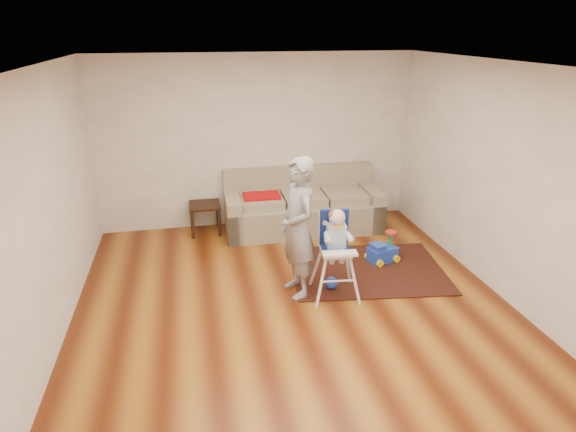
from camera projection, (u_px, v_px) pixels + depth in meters
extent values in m
plane|color=#501E09|center=(295.00, 308.00, 5.58)|extent=(5.50, 5.50, 0.00)
cube|color=beige|center=(257.00, 142.00, 7.59)|extent=(5.00, 0.04, 2.70)
cube|color=beige|center=(42.00, 217.00, 4.61)|extent=(0.04, 5.50, 2.70)
cube|color=beige|center=(506.00, 184.00, 5.56)|extent=(0.04, 5.50, 2.70)
cube|color=white|center=(297.00, 66.00, 4.59)|extent=(5.00, 5.50, 0.04)
cube|color=#B80B0D|center=(262.00, 196.00, 7.39)|extent=(0.56, 0.37, 0.04)
cube|color=black|center=(367.00, 269.00, 6.46)|extent=(2.18, 1.75, 0.02)
sphere|color=blue|center=(331.00, 283.00, 5.95)|extent=(0.16, 0.16, 0.16)
cylinder|color=blue|center=(335.00, 223.00, 5.40)|extent=(0.02, 0.12, 0.01)
imported|color=gray|center=(298.00, 228.00, 5.61)|extent=(0.51, 0.68, 1.71)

